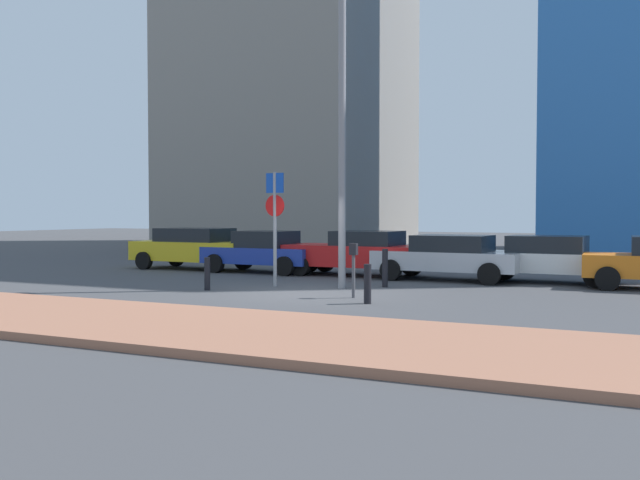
# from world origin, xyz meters

# --- Properties ---
(ground_plane) EXTENTS (120.00, 120.00, 0.00)m
(ground_plane) POSITION_xyz_m (0.00, 0.00, 0.00)
(ground_plane) COLOR #424244
(sidewalk_brick) EXTENTS (40.00, 3.97, 0.14)m
(sidewalk_brick) POSITION_xyz_m (0.00, -5.87, 0.07)
(sidewalk_brick) COLOR #9E664C
(sidewalk_brick) RESTS_ON ground
(parked_car_yellow) EXTENTS (4.65, 2.15, 1.49)m
(parked_car_yellow) POSITION_xyz_m (-7.20, 5.36, 0.80)
(parked_car_yellow) COLOR gold
(parked_car_yellow) RESTS_ON ground
(parked_car_blue) EXTENTS (4.07, 2.04, 1.43)m
(parked_car_blue) POSITION_xyz_m (-4.22, 5.20, 0.73)
(parked_car_blue) COLOR #1E389E
(parked_car_blue) RESTS_ON ground
(parked_car_red) EXTENTS (4.62, 2.12, 1.46)m
(parked_car_red) POSITION_xyz_m (-0.81, 5.43, 0.76)
(parked_car_red) COLOR red
(parked_car_red) RESTS_ON ground
(parked_car_silver) EXTENTS (4.46, 2.19, 1.37)m
(parked_car_silver) POSITION_xyz_m (2.29, 5.10, 0.73)
(parked_car_silver) COLOR #B7BABF
(parked_car_silver) RESTS_ON ground
(parked_car_white) EXTENTS (4.33, 2.02, 1.38)m
(parked_car_white) POSITION_xyz_m (5.05, 5.62, 0.73)
(parked_car_white) COLOR white
(parked_car_white) RESTS_ON ground
(parking_sign_post) EXTENTS (0.60, 0.10, 3.17)m
(parking_sign_post) POSITION_xyz_m (-1.61, 1.31, 2.00)
(parking_sign_post) COLOR gray
(parking_sign_post) RESTS_ON ground
(parking_meter) EXTENTS (0.18, 0.14, 1.31)m
(parking_meter) POSITION_xyz_m (1.39, -0.24, 0.85)
(parking_meter) COLOR #4C4C51
(parking_meter) RESTS_ON ground
(street_lamp) EXTENTS (0.70, 0.36, 8.67)m
(street_lamp) POSITION_xyz_m (0.28, 1.61, 4.98)
(street_lamp) COLOR gray
(street_lamp) RESTS_ON ground
(traffic_bollard_near) EXTENTS (0.17, 0.17, 0.89)m
(traffic_bollard_near) POSITION_xyz_m (2.10, -1.12, 0.44)
(traffic_bollard_near) COLOR black
(traffic_bollard_near) RESTS_ON ground
(traffic_bollard_mid) EXTENTS (0.16, 0.16, 0.87)m
(traffic_bollard_mid) POSITION_xyz_m (-2.75, -0.31, 0.43)
(traffic_bollard_mid) COLOR black
(traffic_bollard_mid) RESTS_ON ground
(traffic_bollard_far) EXTENTS (0.16, 0.16, 1.05)m
(traffic_bollard_far) POSITION_xyz_m (1.22, 2.40, 0.53)
(traffic_bollard_far) COLOR black
(traffic_bollard_far) RESTS_ON ground
(building_under_construction) EXTENTS (12.78, 13.54, 23.39)m
(building_under_construction) POSITION_xyz_m (-13.56, 25.33, 11.69)
(building_under_construction) COLOR gray
(building_under_construction) RESTS_ON ground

